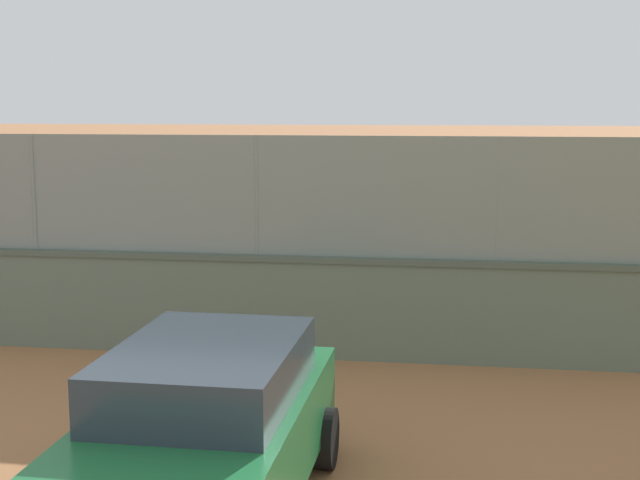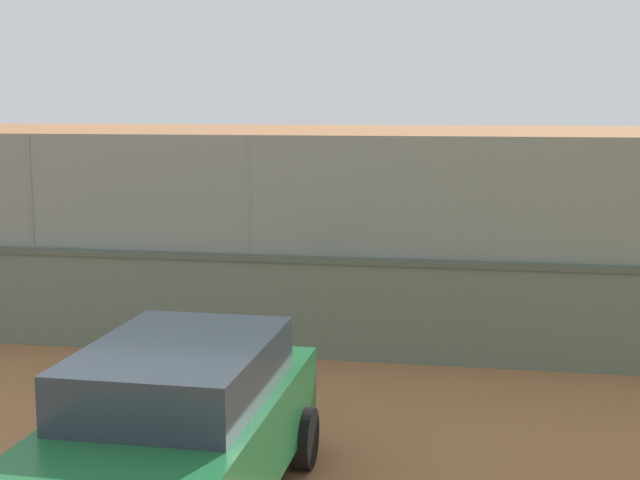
{
  "view_description": "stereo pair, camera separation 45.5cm",
  "coord_description": "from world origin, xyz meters",
  "px_view_note": "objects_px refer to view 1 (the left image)",
  "views": [
    {
      "loc": [
        -1.58,
        26.17,
        3.63
      ],
      "look_at": [
        0.82,
        10.14,
        1.14
      ],
      "focal_mm": 49.68,
      "sensor_mm": 36.0,
      "label": 1
    },
    {
      "loc": [
        -2.03,
        26.09,
        3.63
      ],
      "look_at": [
        0.82,
        10.14,
        1.14
      ],
      "focal_mm": 49.68,
      "sensor_mm": 36.0,
      "label": 2
    }
  ],
  "objects_px": {
    "spare_ball_by_wall": "(278,330)",
    "player_baseline_waiting": "(605,257)",
    "player_near_wall_returning": "(313,248)",
    "parked_car_green": "(203,432)",
    "sports_ball": "(547,315)",
    "player_crossing_court": "(249,221)"
  },
  "relations": [
    {
      "from": "spare_ball_by_wall",
      "to": "player_baseline_waiting",
      "type": "bearing_deg",
      "value": -157.55
    },
    {
      "from": "player_near_wall_returning",
      "to": "parked_car_green",
      "type": "relative_size",
      "value": 0.36
    },
    {
      "from": "player_near_wall_returning",
      "to": "spare_ball_by_wall",
      "type": "xyz_separation_m",
      "value": [
        0.06,
        3.31,
        -0.81
      ]
    },
    {
      "from": "parked_car_green",
      "to": "spare_ball_by_wall",
      "type": "bearing_deg",
      "value": -84.4
    },
    {
      "from": "sports_ball",
      "to": "spare_ball_by_wall",
      "type": "relative_size",
      "value": 2.1
    },
    {
      "from": "player_crossing_court",
      "to": "sports_ball",
      "type": "bearing_deg",
      "value": 142.81
    },
    {
      "from": "sports_ball",
      "to": "player_near_wall_returning",
      "type": "bearing_deg",
      "value": -22.93
    },
    {
      "from": "player_near_wall_returning",
      "to": "player_crossing_court",
      "type": "bearing_deg",
      "value": -56.24
    },
    {
      "from": "player_baseline_waiting",
      "to": "parked_car_green",
      "type": "xyz_separation_m",
      "value": [
        4.76,
        8.69,
        -0.18
      ]
    },
    {
      "from": "player_near_wall_returning",
      "to": "parked_car_green",
      "type": "distance_m",
      "value": 9.78
    },
    {
      "from": "sports_ball",
      "to": "parked_car_green",
      "type": "xyz_separation_m",
      "value": [
        3.73,
        7.95,
        0.73
      ]
    },
    {
      "from": "player_near_wall_returning",
      "to": "sports_ball",
      "type": "bearing_deg",
      "value": 157.07
    },
    {
      "from": "player_crossing_court",
      "to": "spare_ball_by_wall",
      "type": "bearing_deg",
      "value": 106.88
    },
    {
      "from": "player_baseline_waiting",
      "to": "player_near_wall_returning",
      "type": "bearing_deg",
      "value": -11.45
    },
    {
      "from": "player_baseline_waiting",
      "to": "sports_ball",
      "type": "distance_m",
      "value": 1.56
    },
    {
      "from": "player_baseline_waiting",
      "to": "spare_ball_by_wall",
      "type": "distance_m",
      "value": 5.91
    },
    {
      "from": "player_near_wall_returning",
      "to": "spare_ball_by_wall",
      "type": "relative_size",
      "value": 17.49
    },
    {
      "from": "parked_car_green",
      "to": "player_baseline_waiting",
      "type": "bearing_deg",
      "value": -118.72
    },
    {
      "from": "player_crossing_court",
      "to": "sports_ball",
      "type": "distance_m",
      "value": 7.89
    },
    {
      "from": "player_baseline_waiting",
      "to": "player_near_wall_returning",
      "type": "distance_m",
      "value": 5.44
    },
    {
      "from": "spare_ball_by_wall",
      "to": "parked_car_green",
      "type": "height_order",
      "value": "parked_car_green"
    },
    {
      "from": "player_baseline_waiting",
      "to": "parked_car_green",
      "type": "relative_size",
      "value": 0.41
    }
  ]
}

